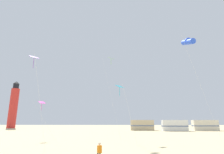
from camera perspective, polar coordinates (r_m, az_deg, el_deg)
kite_flyer_standing at (r=14.47m, az=-4.06°, el=-22.18°), size 0.40×0.55×1.16m
kite_diamond_cyan at (r=21.83m, az=2.59°, el=-3.62°), size 2.59×2.59×7.00m
kite_diamond_lime at (r=31.22m, az=-0.32°, el=4.90°), size 3.06×2.16×13.60m
kite_diamond_violet at (r=20.50m, az=-23.49°, el=4.85°), size 2.29×2.46×9.46m
kite_tube_blue at (r=24.62m, az=23.11°, el=10.37°), size 3.37×3.12×13.03m
kite_diamond_magenta at (r=29.60m, az=-21.41°, el=-7.91°), size 3.19×3.19×5.62m
lighthouse_distant at (r=74.11m, az=-28.89°, el=-7.99°), size 2.80×2.80×16.80m
rv_van_tan at (r=52.80m, az=9.57°, el=-14.90°), size 6.57×2.73×2.80m
rv_van_white at (r=51.40m, az=19.32°, el=-14.39°), size 6.59×2.79×2.80m
rv_van_cream at (r=56.54m, az=27.51°, el=-13.50°), size 6.59×2.79×2.80m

